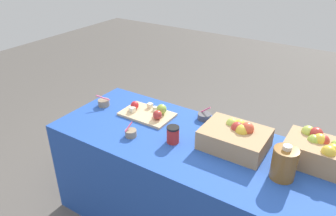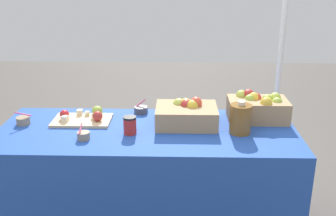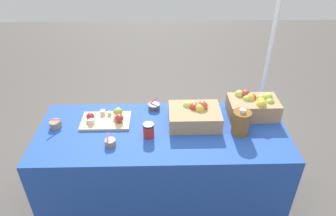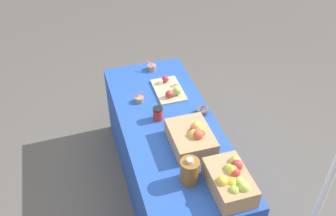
{
  "view_description": "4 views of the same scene",
  "coord_description": "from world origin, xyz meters",
  "px_view_note": "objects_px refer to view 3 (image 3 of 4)",
  "views": [
    {
      "loc": [
        0.81,
        -1.54,
        1.91
      ],
      "look_at": [
        -0.18,
        -0.0,
        0.93
      ],
      "focal_mm": 34.57,
      "sensor_mm": 36.0,
      "label": 1
    },
    {
      "loc": [
        0.2,
        -2.33,
        1.73
      ],
      "look_at": [
        0.13,
        0.06,
        0.86
      ],
      "focal_mm": 42.68,
      "sensor_mm": 36.0,
      "label": 2
    },
    {
      "loc": [
        -0.0,
        -1.86,
        2.17
      ],
      "look_at": [
        0.04,
        0.02,
        0.93
      ],
      "focal_mm": 32.98,
      "sensor_mm": 36.0,
      "label": 3
    },
    {
      "loc": [
        2.16,
        -0.66,
        2.76
      ],
      "look_at": [
        -0.12,
        0.02,
        0.82
      ],
      "focal_mm": 40.46,
      "sensor_mm": 36.0,
      "label": 4
    }
  ],
  "objects_px": {
    "apple_crate_middle": "(195,115)",
    "sample_bowl_near": "(111,142)",
    "coffee_cup": "(149,130)",
    "apple_crate_left": "(254,106)",
    "sample_bowl_mid": "(56,124)",
    "cider_jug": "(242,122)",
    "tent_pole": "(272,45)",
    "sample_bowl_far": "(154,106)",
    "cutting_board_front": "(108,119)"
  },
  "relations": [
    {
      "from": "apple_crate_middle",
      "to": "sample_bowl_near",
      "type": "xyz_separation_m",
      "value": [
        -0.62,
        -0.26,
        -0.05
      ]
    },
    {
      "from": "coffee_cup",
      "to": "apple_crate_left",
      "type": "bearing_deg",
      "value": 17.57
    },
    {
      "from": "apple_crate_middle",
      "to": "sample_bowl_mid",
      "type": "relative_size",
      "value": 3.84
    },
    {
      "from": "apple_crate_middle",
      "to": "coffee_cup",
      "type": "xyz_separation_m",
      "value": [
        -0.35,
        -0.17,
        -0.02
      ]
    },
    {
      "from": "coffee_cup",
      "to": "cider_jug",
      "type": "bearing_deg",
      "value": 2.75
    },
    {
      "from": "apple_crate_left",
      "to": "cider_jug",
      "type": "distance_m",
      "value": 0.28
    },
    {
      "from": "apple_crate_middle",
      "to": "tent_pole",
      "type": "xyz_separation_m",
      "value": [
        0.73,
        0.64,
        0.31
      ]
    },
    {
      "from": "apple_crate_left",
      "to": "sample_bowl_mid",
      "type": "xyz_separation_m",
      "value": [
        -1.55,
        -0.13,
        -0.06
      ]
    },
    {
      "from": "apple_crate_middle",
      "to": "sample_bowl_far",
      "type": "bearing_deg",
      "value": 146.97
    },
    {
      "from": "cider_jug",
      "to": "tent_pole",
      "type": "distance_m",
      "value": 0.92
    },
    {
      "from": "sample_bowl_far",
      "to": "tent_pole",
      "type": "xyz_separation_m",
      "value": [
        1.05,
        0.43,
        0.36
      ]
    },
    {
      "from": "apple_crate_middle",
      "to": "cider_jug",
      "type": "relative_size",
      "value": 1.9
    },
    {
      "from": "apple_crate_middle",
      "to": "sample_bowl_mid",
      "type": "distance_m",
      "value": 1.07
    },
    {
      "from": "cutting_board_front",
      "to": "coffee_cup",
      "type": "distance_m",
      "value": 0.38
    },
    {
      "from": "sample_bowl_near",
      "to": "cider_jug",
      "type": "xyz_separation_m",
      "value": [
        0.95,
        0.12,
        0.07
      ]
    },
    {
      "from": "sample_bowl_mid",
      "to": "cider_jug",
      "type": "relative_size",
      "value": 0.5
    },
    {
      "from": "sample_bowl_mid",
      "to": "cider_jug",
      "type": "xyz_separation_m",
      "value": [
        1.4,
        -0.1,
        0.07
      ]
    },
    {
      "from": "sample_bowl_mid",
      "to": "tent_pole",
      "type": "relative_size",
      "value": 0.05
    },
    {
      "from": "coffee_cup",
      "to": "tent_pole",
      "type": "relative_size",
      "value": 0.05
    },
    {
      "from": "cutting_board_front",
      "to": "sample_bowl_near",
      "type": "height_order",
      "value": "cutting_board_front"
    },
    {
      "from": "tent_pole",
      "to": "sample_bowl_mid",
      "type": "bearing_deg",
      "value": -159.76
    },
    {
      "from": "cutting_board_front",
      "to": "sample_bowl_mid",
      "type": "bearing_deg",
      "value": -170.83
    },
    {
      "from": "sample_bowl_near",
      "to": "sample_bowl_far",
      "type": "distance_m",
      "value": 0.55
    },
    {
      "from": "sample_bowl_near",
      "to": "tent_pole",
      "type": "bearing_deg",
      "value": 33.37
    },
    {
      "from": "apple_crate_left",
      "to": "tent_pole",
      "type": "relative_size",
      "value": 0.17
    },
    {
      "from": "sample_bowl_near",
      "to": "tent_pole",
      "type": "height_order",
      "value": "tent_pole"
    },
    {
      "from": "cider_jug",
      "to": "coffee_cup",
      "type": "bearing_deg",
      "value": -177.25
    },
    {
      "from": "cider_jug",
      "to": "coffee_cup",
      "type": "relative_size",
      "value": 1.85
    },
    {
      "from": "cutting_board_front",
      "to": "cider_jug",
      "type": "bearing_deg",
      "value": -9.37
    },
    {
      "from": "apple_crate_left",
      "to": "sample_bowl_near",
      "type": "relative_size",
      "value": 4.32
    },
    {
      "from": "sample_bowl_far",
      "to": "apple_crate_left",
      "type": "bearing_deg",
      "value": -7.79
    },
    {
      "from": "apple_crate_middle",
      "to": "cutting_board_front",
      "type": "distance_m",
      "value": 0.68
    },
    {
      "from": "apple_crate_middle",
      "to": "sample_bowl_near",
      "type": "bearing_deg",
      "value": -157.56
    },
    {
      "from": "apple_crate_middle",
      "to": "tent_pole",
      "type": "bearing_deg",
      "value": 40.93
    },
    {
      "from": "sample_bowl_mid",
      "to": "sample_bowl_near",
      "type": "bearing_deg",
      "value": -26.89
    },
    {
      "from": "cider_jug",
      "to": "coffee_cup",
      "type": "height_order",
      "value": "cider_jug"
    },
    {
      "from": "sample_bowl_far",
      "to": "coffee_cup",
      "type": "bearing_deg",
      "value": -95.16
    },
    {
      "from": "sample_bowl_far",
      "to": "tent_pole",
      "type": "height_order",
      "value": "tent_pole"
    },
    {
      "from": "sample_bowl_near",
      "to": "tent_pole",
      "type": "xyz_separation_m",
      "value": [
        1.35,
        0.89,
        0.36
      ]
    },
    {
      "from": "sample_bowl_far",
      "to": "coffee_cup",
      "type": "relative_size",
      "value": 0.86
    },
    {
      "from": "cider_jug",
      "to": "coffee_cup",
      "type": "xyz_separation_m",
      "value": [
        -0.68,
        -0.03,
        -0.04
      ]
    },
    {
      "from": "sample_bowl_near",
      "to": "sample_bowl_mid",
      "type": "relative_size",
      "value": 0.88
    },
    {
      "from": "sample_bowl_near",
      "to": "apple_crate_left",
      "type": "bearing_deg",
      "value": 17.86
    },
    {
      "from": "apple_crate_left",
      "to": "coffee_cup",
      "type": "height_order",
      "value": "apple_crate_left"
    },
    {
      "from": "cider_jug",
      "to": "apple_crate_middle",
      "type": "bearing_deg",
      "value": 157.96
    },
    {
      "from": "apple_crate_left",
      "to": "cutting_board_front",
      "type": "distance_m",
      "value": 1.16
    },
    {
      "from": "sample_bowl_far",
      "to": "cider_jug",
      "type": "xyz_separation_m",
      "value": [
        0.65,
        -0.34,
        0.07
      ]
    },
    {
      "from": "cutting_board_front",
      "to": "sample_bowl_far",
      "type": "xyz_separation_m",
      "value": [
        0.36,
        0.17,
        -0.0
      ]
    },
    {
      "from": "sample_bowl_far",
      "to": "tent_pole",
      "type": "relative_size",
      "value": 0.04
    },
    {
      "from": "apple_crate_left",
      "to": "coffee_cup",
      "type": "bearing_deg",
      "value": -162.43
    }
  ]
}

